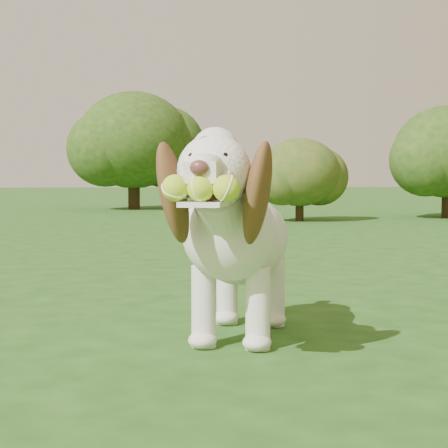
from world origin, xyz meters
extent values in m
plane|color=#1F4413|center=(0.00, 0.00, 0.00)|extent=(80.00, 80.00, 0.00)
ellipsoid|color=white|center=(0.23, 0.39, 0.40)|extent=(0.56, 0.78, 0.37)
ellipsoid|color=white|center=(0.14, 0.14, 0.45)|extent=(0.46, 0.46, 0.36)
ellipsoid|color=white|center=(0.30, 0.62, 0.39)|extent=(0.41, 0.41, 0.33)
cylinder|color=white|center=(0.10, 0.01, 0.54)|extent=(0.27, 0.33, 0.28)
sphere|color=white|center=(0.06, -0.13, 0.68)|extent=(0.32, 0.32, 0.25)
sphere|color=white|center=(0.06, -0.11, 0.75)|extent=(0.21, 0.21, 0.17)
cube|color=white|center=(0.01, -0.26, 0.67)|extent=(0.15, 0.17, 0.07)
ellipsoid|color=#592D28|center=(-0.01, -0.34, 0.69)|extent=(0.07, 0.06, 0.05)
cube|color=white|center=(0.01, -0.28, 0.57)|extent=(0.18, 0.19, 0.02)
ellipsoid|color=brown|center=(-0.08, -0.07, 0.60)|extent=(0.20, 0.23, 0.39)
ellipsoid|color=brown|center=(0.20, -0.16, 0.60)|extent=(0.18, 0.27, 0.39)
cylinder|color=white|center=(0.35, 0.76, 0.43)|extent=(0.12, 0.19, 0.14)
cylinder|color=white|center=(0.05, 0.19, 0.16)|extent=(0.12, 0.12, 0.32)
cylinder|color=white|center=(0.25, 0.12, 0.16)|extent=(0.12, 0.12, 0.32)
cylinder|color=white|center=(0.20, 0.63, 0.16)|extent=(0.12, 0.12, 0.32)
cylinder|color=white|center=(0.40, 0.57, 0.16)|extent=(0.12, 0.12, 0.32)
sphere|color=#C9D029|center=(-0.08, -0.29, 0.62)|extent=(0.11, 0.11, 0.09)
sphere|color=#C9D029|center=(-0.01, -0.32, 0.62)|extent=(0.11, 0.11, 0.09)
sphere|color=#C9D029|center=(0.07, -0.34, 0.62)|extent=(0.11, 0.11, 0.09)
cylinder|color=#382314|center=(-0.24, 12.15, 0.37)|extent=(0.23, 0.23, 0.74)
ellipsoid|color=#1C3C12|center=(-0.24, 12.15, 1.36)|extent=(2.22, 2.22, 1.89)
cylinder|color=#382314|center=(2.17, 8.02, 0.19)|extent=(0.12, 0.12, 0.39)
ellipsoid|color=#1C3C12|center=(2.17, 8.02, 0.71)|extent=(1.17, 1.17, 0.99)
cylinder|color=#382314|center=(4.65, 8.55, 0.28)|extent=(0.18, 0.18, 0.57)
ellipsoid|color=#1C3C12|center=(4.65, 8.55, 1.04)|extent=(1.70, 1.70, 1.44)
camera|label=1|loc=(-0.21, -2.66, 0.66)|focal=60.00mm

